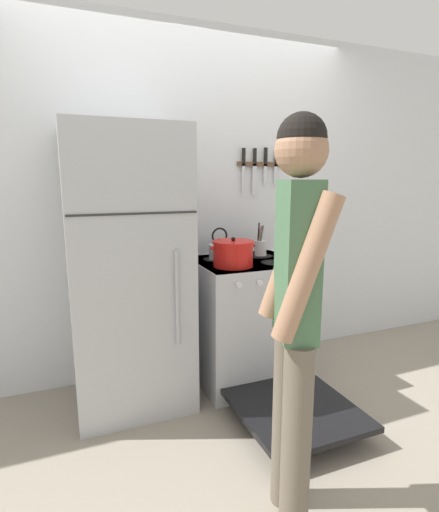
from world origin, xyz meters
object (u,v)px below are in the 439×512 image
object	(u,v)px
tea_kettle	(220,249)
person	(296,304)
utensil_jar	(260,247)
refrigerator	(128,271)
dutch_oven_pot	(233,253)
stove_range	(248,322)

from	to	relation	value
tea_kettle	person	distance (m)	1.37
tea_kettle	utensil_jar	xyz separation A→B (m)	(0.34, 0.01, -0.01)
tea_kettle	person	size ratio (longest dim) A/B	0.14
refrigerator	dutch_oven_pot	bearing A→B (deg)	-11.03
tea_kettle	utensil_jar	world-z (taller)	utensil_jar
refrigerator	person	xyz separation A→B (m)	(0.47, -1.22, 0.08)
utensil_jar	stove_range	bearing A→B (deg)	-135.73
stove_range	utensil_jar	world-z (taller)	utensil_jar
dutch_oven_pot	tea_kettle	size ratio (longest dim) A/B	1.39
tea_kettle	person	bearing A→B (deg)	-99.28
refrigerator	tea_kettle	distance (m)	0.71
refrigerator	tea_kettle	bearing A→B (deg)	11.25
refrigerator	stove_range	world-z (taller)	refrigerator
dutch_oven_pot	person	distance (m)	1.11
utensil_jar	dutch_oven_pot	bearing A→B (deg)	-141.70
refrigerator	stove_range	distance (m)	0.95
refrigerator	dutch_oven_pot	distance (m)	0.70
tea_kettle	stove_range	bearing A→B (deg)	-48.31
tea_kettle	utensil_jar	bearing A→B (deg)	1.21
refrigerator	utensil_jar	world-z (taller)	refrigerator
dutch_oven_pot	person	size ratio (longest dim) A/B	0.19
utensil_jar	tea_kettle	bearing A→B (deg)	-178.79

